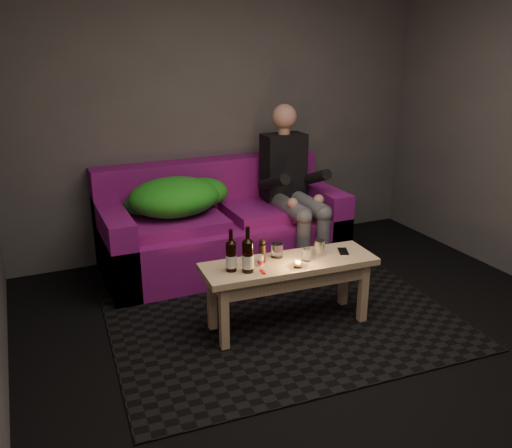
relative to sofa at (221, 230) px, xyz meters
The scene contains 17 objects.
floor 1.86m from the sofa, 83.81° to the right, with size 4.50×4.50×0.00m, color black.
room 1.90m from the sofa, 81.69° to the right, with size 4.50×4.50×4.50m.
rug 1.24m from the sofa, 88.26° to the right, with size 2.43×1.77×0.01m, color black.
sofa is the anchor object (origin of this frame).
green_blanket 0.52m from the sofa, behind, with size 0.92×0.63×0.31m.
person 0.75m from the sofa, 15.58° to the right, with size 0.38×0.87×1.40m.
coffee_table 1.25m from the sofa, 88.33° to the right, with size 1.24×0.45×0.50m.
beer_bottle_a 1.32m from the sofa, 107.46° to the right, with size 0.07×0.07×0.29m.
beer_bottle_b 1.35m from the sofa, 102.85° to the right, with size 0.08×0.08×0.31m.
salt_shaker 1.26m from the sofa, 98.15° to the right, with size 0.04×0.04×0.08m, color silver.
pepper_mill 1.21m from the sofa, 96.84° to the right, with size 0.05×0.05×0.13m, color black.
tumbler_back 1.16m from the sofa, 90.54° to the right, with size 0.08×0.08×0.10m, color white.
tealight 1.37m from the sofa, 88.24° to the right, with size 0.06×0.06×0.05m.
tumbler_front 1.31m from the sofa, 83.48° to the right, with size 0.07×0.07×0.08m, color white.
steel_cup 1.27m from the sofa, 76.83° to the right, with size 0.08×0.08×0.10m, color #AEB1B5.
smartphone 1.34m from the sofa, 69.49° to the right, with size 0.06×0.13×0.01m, color black.
red_lighter 1.37m from the sofa, 98.97° to the right, with size 0.02×0.07×0.01m, color red.
Camera 1 is at (-1.77, -2.46, 1.96)m, focal length 38.00 mm.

